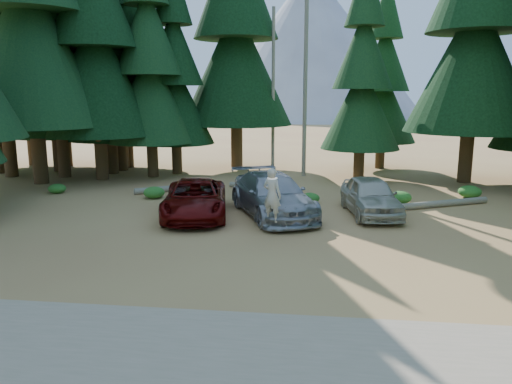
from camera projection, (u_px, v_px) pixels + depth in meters
ground at (267, 249)px, 16.07m from camera, size 160.00×160.00×0.00m
gravel_strip at (234, 351)px, 9.74m from camera, size 26.00×3.50×0.01m
forest_belt_north at (291, 174)px, 30.67m from camera, size 36.00×7.00×22.00m
snag_front at (305, 74)px, 28.91m from camera, size 0.24×0.24×12.00m
snag_back at (273, 92)px, 30.80m from camera, size 0.20×0.20×10.00m
mountain_peak at (297, 53)px, 99.76m from camera, size 48.00×50.00×28.00m
red_pickup at (195, 199)px, 20.16m from camera, size 3.39×5.69×1.48m
silver_minivan_center at (272, 195)px, 20.30m from camera, size 4.52×6.33×1.70m
silver_minivan_right at (370, 196)px, 20.47m from camera, size 2.52×4.82×1.56m
frisbee_player at (272, 195)px, 17.59m from camera, size 0.83×0.71×1.93m
log_left at (177, 188)px, 25.48m from camera, size 3.85×2.65×0.31m
log_mid at (260, 186)px, 26.03m from camera, size 3.32×0.95×0.27m
log_right at (444, 203)px, 22.02m from camera, size 4.23×2.26×0.29m
shrub_far_left at (154, 192)px, 23.74m from camera, size 1.00×1.00×0.55m
shrub_left at (192, 196)px, 22.99m from camera, size 0.88×0.88×0.49m
shrub_center_left at (310, 198)px, 22.64m from camera, size 0.87×0.87×0.48m
shrub_center_right at (290, 195)px, 23.22m from camera, size 0.93×0.93×0.51m
shrub_right at (400, 197)px, 22.66m from camera, size 1.00×1.00×0.55m
shrub_far_right at (470, 192)px, 23.82m from camera, size 1.07×1.07×0.59m
shrub_edge_west at (57, 189)px, 24.89m from camera, size 0.87×0.87×0.48m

